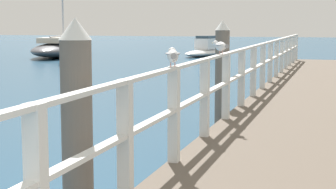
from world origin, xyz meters
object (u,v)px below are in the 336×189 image
(dock_piling_far, at_px, (222,72))
(boat_2, at_px, (205,49))
(seagull_background, at_px, (220,46))
(dock_piling_near, at_px, (77,133))
(seagull_foreground, at_px, (173,55))
(boat_0, at_px, (61,48))

(dock_piling_far, height_order, boat_2, dock_piling_far)
(seagull_background, bearing_deg, dock_piling_near, -134.73)
(seagull_foreground, bearing_deg, boat_0, 101.09)
(dock_piling_near, distance_m, seagull_foreground, 1.89)
(boat_0, bearing_deg, seagull_background, -68.61)
(dock_piling_far, distance_m, boat_2, 23.27)
(seagull_background, bearing_deg, boat_0, 83.07)
(boat_0, bearing_deg, dock_piling_near, -73.98)
(seagull_background, distance_m, boat_2, 25.34)
(seagull_background, bearing_deg, boat_2, 63.68)
(seagull_foreground, height_order, boat_0, boat_0)
(seagull_background, height_order, boat_0, boat_0)
(dock_piling_near, height_order, seagull_foreground, dock_piling_near)
(boat_0, distance_m, boat_2, 8.61)
(dock_piling_near, relative_size, seagull_background, 5.26)
(dock_piling_near, height_order, boat_2, dock_piling_near)
(dock_piling_far, distance_m, seagull_background, 2.14)
(seagull_foreground, height_order, boat_2, seagull_foreground)
(seagull_foreground, distance_m, boat_0, 28.11)
(boat_0, bearing_deg, dock_piling_far, -66.72)
(boat_2, bearing_deg, boat_0, -147.42)
(seagull_foreground, xyz_separation_m, boat_2, (-5.97, 27.33, -1.25))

